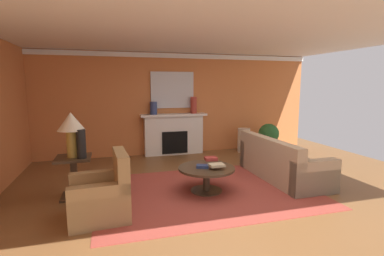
{
  "coord_description": "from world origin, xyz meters",
  "views": [
    {
      "loc": [
        -1.77,
        -4.63,
        1.89
      ],
      "look_at": [
        -0.12,
        1.09,
        1.0
      ],
      "focal_mm": 26.95,
      "sensor_mm": 36.0,
      "label": 1
    }
  ],
  "objects_px": {
    "coffee_table": "(207,173)",
    "table_lamp": "(71,126)",
    "fireplace": "(174,135)",
    "vase_mantel_right": "(194,105)",
    "potted_plant": "(269,136)",
    "armchair_near_window": "(102,197)",
    "sofa": "(281,164)",
    "vase_tall_corner": "(244,140)",
    "side_table": "(74,174)",
    "vase_on_side_table": "(81,144)",
    "vase_mantel_left": "(154,108)",
    "mantel_mirror": "(172,90)"
  },
  "relations": [
    {
      "from": "coffee_table",
      "to": "vase_tall_corner",
      "type": "distance_m",
      "value": 3.31
    },
    {
      "from": "armchair_near_window",
      "to": "vase_mantel_left",
      "type": "xyz_separation_m",
      "value": [
        1.27,
        3.44,
        0.98
      ]
    },
    {
      "from": "armchair_near_window",
      "to": "coffee_table",
      "type": "distance_m",
      "value": 1.85
    },
    {
      "from": "armchair_near_window",
      "to": "table_lamp",
      "type": "xyz_separation_m",
      "value": [
        -0.47,
        0.94,
        0.92
      ]
    },
    {
      "from": "vase_mantel_right",
      "to": "vase_on_side_table",
      "type": "bearing_deg",
      "value": -135.66
    },
    {
      "from": "fireplace",
      "to": "side_table",
      "type": "xyz_separation_m",
      "value": [
        -2.28,
        -2.55,
        -0.13
      ]
    },
    {
      "from": "sofa",
      "to": "coffee_table",
      "type": "height_order",
      "value": "sofa"
    },
    {
      "from": "fireplace",
      "to": "potted_plant",
      "type": "xyz_separation_m",
      "value": [
        2.56,
        -0.62,
        -0.04
      ]
    },
    {
      "from": "fireplace",
      "to": "table_lamp",
      "type": "bearing_deg",
      "value": -131.82
    },
    {
      "from": "armchair_near_window",
      "to": "coffee_table",
      "type": "height_order",
      "value": "armchair_near_window"
    },
    {
      "from": "mantel_mirror",
      "to": "vase_tall_corner",
      "type": "xyz_separation_m",
      "value": [
        1.96,
        -0.42,
        -1.42
      ]
    },
    {
      "from": "vase_mantel_left",
      "to": "vase_tall_corner",
      "type": "relative_size",
      "value": 0.49
    },
    {
      "from": "fireplace",
      "to": "coffee_table",
      "type": "bearing_deg",
      "value": -91.06
    },
    {
      "from": "vase_mantel_left",
      "to": "vase_tall_corner",
      "type": "xyz_separation_m",
      "value": [
        2.51,
        -0.25,
        -0.95
      ]
    },
    {
      "from": "coffee_table",
      "to": "table_lamp",
      "type": "distance_m",
      "value": 2.43
    },
    {
      "from": "armchair_near_window",
      "to": "vase_mantel_left",
      "type": "relative_size",
      "value": 2.82
    },
    {
      "from": "mantel_mirror",
      "to": "vase_mantel_left",
      "type": "height_order",
      "value": "mantel_mirror"
    },
    {
      "from": "coffee_table",
      "to": "vase_mantel_right",
      "type": "relative_size",
      "value": 2.22
    },
    {
      "from": "mantel_mirror",
      "to": "vase_tall_corner",
      "type": "distance_m",
      "value": 2.45
    },
    {
      "from": "coffee_table",
      "to": "side_table",
      "type": "height_order",
      "value": "side_table"
    },
    {
      "from": "vase_on_side_table",
      "to": "table_lamp",
      "type": "bearing_deg",
      "value": 141.34
    },
    {
      "from": "coffee_table",
      "to": "table_lamp",
      "type": "relative_size",
      "value": 1.33
    },
    {
      "from": "sofa",
      "to": "vase_mantel_left",
      "type": "xyz_separation_m",
      "value": [
        -2.19,
        2.6,
        0.99
      ]
    },
    {
      "from": "mantel_mirror",
      "to": "vase_tall_corner",
      "type": "bearing_deg",
      "value": -12.1
    },
    {
      "from": "mantel_mirror",
      "to": "vase_mantel_left",
      "type": "xyz_separation_m",
      "value": [
        -0.55,
        -0.17,
        -0.47
      ]
    },
    {
      "from": "side_table",
      "to": "sofa",
      "type": "bearing_deg",
      "value": -1.42
    },
    {
      "from": "coffee_table",
      "to": "vase_mantel_right",
      "type": "xyz_separation_m",
      "value": [
        0.6,
        2.88,
        1.01
      ]
    },
    {
      "from": "sofa",
      "to": "armchair_near_window",
      "type": "bearing_deg",
      "value": -166.35
    },
    {
      "from": "table_lamp",
      "to": "vase_tall_corner",
      "type": "relative_size",
      "value": 1.1
    },
    {
      "from": "potted_plant",
      "to": "vase_mantel_right",
      "type": "bearing_deg",
      "value": 164.19
    },
    {
      "from": "coffee_table",
      "to": "potted_plant",
      "type": "height_order",
      "value": "potted_plant"
    },
    {
      "from": "mantel_mirror",
      "to": "vase_tall_corner",
      "type": "height_order",
      "value": "mantel_mirror"
    },
    {
      "from": "vase_mantel_left",
      "to": "vase_tall_corner",
      "type": "distance_m",
      "value": 2.69
    },
    {
      "from": "side_table",
      "to": "potted_plant",
      "type": "xyz_separation_m",
      "value": [
        4.84,
        1.93,
        0.09
      ]
    },
    {
      "from": "coffee_table",
      "to": "side_table",
      "type": "distance_m",
      "value": 2.26
    },
    {
      "from": "vase_on_side_table",
      "to": "vase_tall_corner",
      "type": "distance_m",
      "value": 4.77
    },
    {
      "from": "coffee_table",
      "to": "vase_on_side_table",
      "type": "relative_size",
      "value": 2.09
    },
    {
      "from": "table_lamp",
      "to": "vase_mantel_left",
      "type": "distance_m",
      "value": 3.04
    },
    {
      "from": "vase_tall_corner",
      "to": "mantel_mirror",
      "type": "bearing_deg",
      "value": 167.9
    },
    {
      "from": "vase_mantel_right",
      "to": "table_lamp",
      "type": "bearing_deg",
      "value": -138.55
    },
    {
      "from": "fireplace",
      "to": "sofa",
      "type": "bearing_deg",
      "value": -58.28
    },
    {
      "from": "vase_mantel_right",
      "to": "potted_plant",
      "type": "height_order",
      "value": "vase_mantel_right"
    },
    {
      "from": "vase_on_side_table",
      "to": "potted_plant",
      "type": "xyz_separation_m",
      "value": [
        4.69,
        2.05,
        -0.45
      ]
    },
    {
      "from": "fireplace",
      "to": "mantel_mirror",
      "type": "bearing_deg",
      "value": 90.0
    },
    {
      "from": "mantel_mirror",
      "to": "potted_plant",
      "type": "xyz_separation_m",
      "value": [
        2.56,
        -0.74,
        -1.27
      ]
    },
    {
      "from": "sofa",
      "to": "armchair_near_window",
      "type": "xyz_separation_m",
      "value": [
        -3.45,
        -0.84,
        0.01
      ]
    },
    {
      "from": "vase_on_side_table",
      "to": "vase_mantel_right",
      "type": "height_order",
      "value": "vase_mantel_right"
    },
    {
      "from": "armchair_near_window",
      "to": "potted_plant",
      "type": "distance_m",
      "value": 5.24
    },
    {
      "from": "mantel_mirror",
      "to": "vase_on_side_table",
      "type": "xyz_separation_m",
      "value": [
        -2.13,
        -2.79,
        -0.82
      ]
    },
    {
      "from": "table_lamp",
      "to": "vase_mantel_left",
      "type": "xyz_separation_m",
      "value": [
        1.73,
        2.5,
        0.06
      ]
    }
  ]
}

